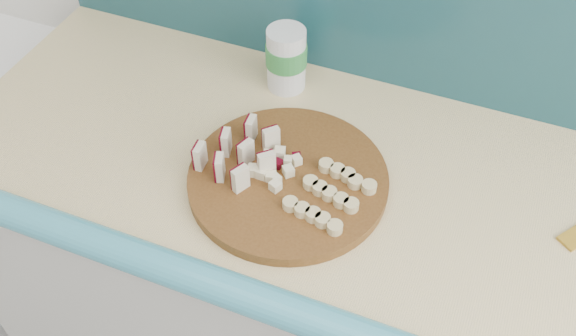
% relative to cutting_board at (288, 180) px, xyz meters
% --- Properties ---
extents(cutting_board, '(0.43, 0.43, 0.02)m').
position_rel_cutting_board_xyz_m(cutting_board, '(0.00, 0.00, 0.00)').
color(cutting_board, '#482A0F').
rests_on(cutting_board, kitchen_counter).
extents(apple_wedges, '(0.14, 0.15, 0.05)m').
position_rel_cutting_board_xyz_m(apple_wedges, '(-0.09, -0.00, 0.04)').
color(apple_wedges, beige).
rests_on(apple_wedges, cutting_board).
extents(apple_chunks, '(0.06, 0.06, 0.02)m').
position_rel_cutting_board_xyz_m(apple_chunks, '(-0.02, 0.01, 0.02)').
color(apple_chunks, beige).
rests_on(apple_chunks, cutting_board).
extents(banana_slices, '(0.14, 0.15, 0.02)m').
position_rel_cutting_board_xyz_m(banana_slices, '(0.09, -0.02, 0.02)').
color(banana_slices, tan).
rests_on(banana_slices, cutting_board).
extents(canister, '(0.08, 0.08, 0.14)m').
position_rel_cutting_board_xyz_m(canister, '(-0.11, 0.25, 0.06)').
color(canister, silver).
rests_on(canister, kitchen_counter).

